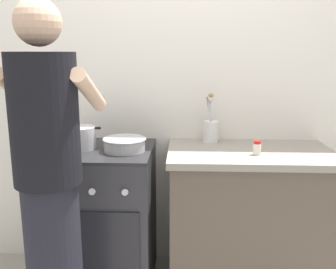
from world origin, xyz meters
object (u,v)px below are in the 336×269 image
at_px(pot, 80,138).
at_px(spice_bottle, 257,148).
at_px(person, 50,190).
at_px(stove_range, 106,217).
at_px(utensil_crock, 211,129).
at_px(mixing_bowl, 125,144).

relative_size(pot, spice_bottle, 3.12).
bearing_deg(person, pot, 92.26).
relative_size(stove_range, utensil_crock, 2.73).
distance_m(pot, utensil_crock, 0.84).
bearing_deg(pot, spice_bottle, -4.81).
xyz_separation_m(spice_bottle, person, (-1.03, -0.51, -0.08)).
bearing_deg(stove_range, mixing_bowl, -16.92).
xyz_separation_m(pot, mixing_bowl, (0.28, -0.04, -0.02)).
xyz_separation_m(stove_range, spice_bottle, (0.92, -0.09, 0.49)).
height_order(utensil_crock, person, person).
height_order(spice_bottle, person, person).
distance_m(pot, spice_bottle, 1.06).
bearing_deg(spice_bottle, person, -153.52).
xyz_separation_m(stove_range, pot, (-0.14, -0.00, 0.52)).
bearing_deg(mixing_bowl, stove_range, 163.08).
relative_size(mixing_bowl, spice_bottle, 3.13).
bearing_deg(person, spice_bottle, 26.48).
bearing_deg(pot, person, -87.74).
relative_size(spice_bottle, person, 0.05).
bearing_deg(mixing_bowl, utensil_crock, 25.55).
distance_m(mixing_bowl, utensil_crock, 0.59).
bearing_deg(utensil_crock, pot, -165.11).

